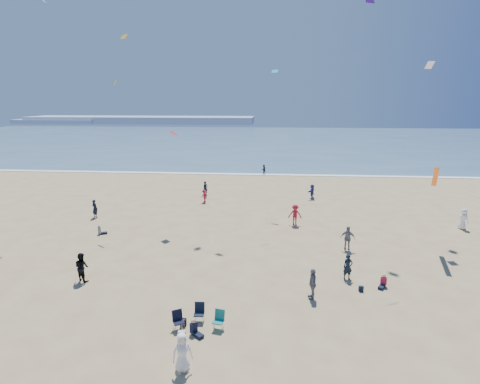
{
  "coord_description": "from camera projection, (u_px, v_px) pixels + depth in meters",
  "views": [
    {
      "loc": [
        3.67,
        -12.29,
        11.45
      ],
      "look_at": [
        2.0,
        8.0,
        6.39
      ],
      "focal_mm": 28.0,
      "sensor_mm": 36.0,
      "label": 1
    }
  ],
  "objects": [
    {
      "name": "ocean",
      "position": [
        258.0,
        140.0,
        106.81
      ],
      "size": [
        220.0,
        100.0,
        0.06
      ],
      "primitive_type": "cube",
      "color": "#476B84",
      "rests_on": "ground"
    },
    {
      "name": "surf_line",
      "position": [
        247.0,
        174.0,
        58.45
      ],
      "size": [
        220.0,
        1.2,
        0.08
      ],
      "primitive_type": "cube",
      "color": "white",
      "rests_on": "ground"
    },
    {
      "name": "headland_far",
      "position": [
        141.0,
        120.0,
        183.75
      ],
      "size": [
        110.0,
        20.0,
        3.2
      ],
      "primitive_type": "cube",
      "color": "#7A8EA8",
      "rests_on": "ground"
    },
    {
      "name": "headland_near",
      "position": [
        58.0,
        121.0,
        182.25
      ],
      "size": [
        40.0,
        14.0,
        2.0
      ],
      "primitive_type": "cube",
      "color": "#7A8EA8",
      "rests_on": "ground"
    },
    {
      "name": "standing_flyers",
      "position": [
        268.0,
        234.0,
        30.03
      ],
      "size": [
        38.91,
        50.89,
        1.95
      ],
      "color": "#353B92",
      "rests_on": "ground"
    },
    {
      "name": "seated_group",
      "position": [
        213.0,
        314.0,
        19.71
      ],
      "size": [
        22.9,
        23.48,
        0.84
      ],
      "color": "white",
      "rests_on": "ground"
    },
    {
      "name": "chair_cluster",
      "position": [
        199.0,
        318.0,
        19.22
      ],
      "size": [
        2.77,
        1.52,
        1.0
      ],
      "color": "black",
      "rests_on": "ground"
    },
    {
      "name": "white_tote",
      "position": [
        182.0,
        335.0,
        18.36
      ],
      "size": [
        0.35,
        0.2,
        0.4
      ],
      "primitive_type": "cube",
      "color": "silver",
      "rests_on": "ground"
    },
    {
      "name": "black_backpack",
      "position": [
        183.0,
        322.0,
        19.42
      ],
      "size": [
        0.3,
        0.22,
        0.38
      ],
      "primitive_type": "cube",
      "color": "black",
      "rests_on": "ground"
    },
    {
      "name": "navy_bag",
      "position": [
        361.0,
        289.0,
        22.89
      ],
      "size": [
        0.28,
        0.18,
        0.34
      ],
      "primitive_type": "cube",
      "color": "black",
      "rests_on": "ground"
    },
    {
      "name": "kites_aloft",
      "position": [
        371.0,
        45.0,
        23.99
      ],
      "size": [
        44.92,
        40.4,
        27.7
      ],
      "color": "green",
      "rests_on": "ground"
    }
  ]
}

